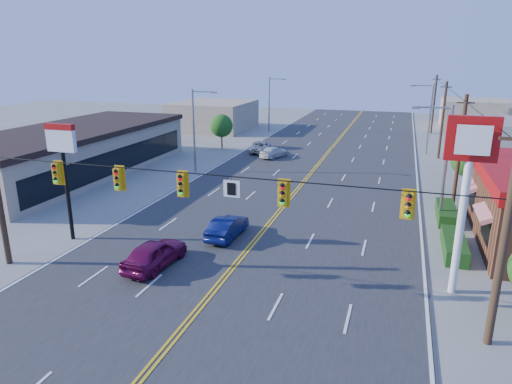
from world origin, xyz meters
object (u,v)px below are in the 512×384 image
(signal_span, at_px, (204,198))
(car_silver, at_px, (261,147))
(car_white, at_px, (274,153))
(car_magenta, at_px, (155,254))
(car_blue, at_px, (227,228))
(pizza_hut_sign, at_px, (63,158))
(kfc_pylon, at_px, (468,171))

(signal_span, distance_m, car_silver, 34.10)
(car_white, relative_size, car_silver, 0.85)
(car_magenta, xyz_separation_m, car_white, (-1.34, 28.62, -0.16))
(car_blue, height_order, car_white, car_blue)
(pizza_hut_sign, height_order, car_white, pizza_hut_sign)
(car_silver, bearing_deg, car_magenta, 85.47)
(signal_span, distance_m, car_magenta, 6.07)
(car_blue, distance_m, car_silver, 26.51)
(pizza_hut_sign, relative_size, car_silver, 1.44)
(kfc_pylon, xyz_separation_m, car_silver, (-18.65, 28.99, -5.38))
(signal_span, height_order, car_blue, signal_span)
(car_blue, xyz_separation_m, car_white, (-3.54, 23.53, -0.07))
(car_blue, bearing_deg, car_silver, -75.35)
(signal_span, relative_size, car_silver, 5.11)
(signal_span, distance_m, pizza_hut_sign, 11.60)
(kfc_pylon, xyz_separation_m, pizza_hut_sign, (-22.00, 0.00, -0.86))
(car_silver, bearing_deg, kfc_pylon, 111.61)
(signal_span, relative_size, kfc_pylon, 2.86)
(car_blue, xyz_separation_m, car_silver, (-5.79, 25.87, -0.00))
(car_white, height_order, car_silver, car_silver)
(car_magenta, height_order, car_blue, car_magenta)
(car_blue, bearing_deg, pizza_hut_sign, 20.88)
(car_magenta, distance_m, car_white, 28.65)
(signal_span, xyz_separation_m, car_magenta, (-3.94, 2.04, -4.14))
(signal_span, height_order, car_silver, signal_span)
(pizza_hut_sign, xyz_separation_m, car_white, (5.60, 26.66, -4.59))
(car_magenta, relative_size, car_silver, 0.92)
(car_magenta, height_order, car_silver, car_magenta)
(kfc_pylon, distance_m, car_blue, 14.28)
(signal_span, bearing_deg, kfc_pylon, 19.78)
(signal_span, xyz_separation_m, car_blue, (-1.74, 7.12, -4.22))
(car_silver, bearing_deg, car_white, 122.80)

